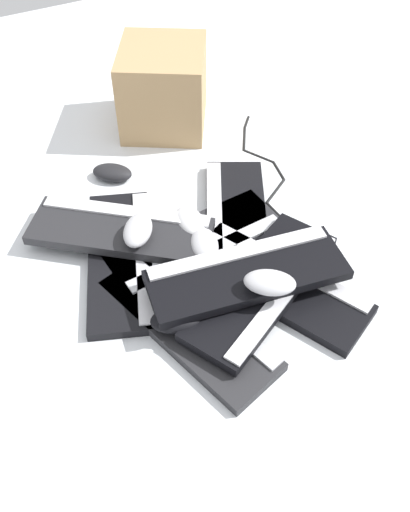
% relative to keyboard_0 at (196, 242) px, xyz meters
% --- Properties ---
extents(ground_plane, '(3.20, 3.20, 0.00)m').
position_rel_keyboard_0_xyz_m(ground_plane, '(-0.16, 0.01, -0.01)').
color(ground_plane, silver).
extents(keyboard_0, '(0.19, 0.45, 0.03)m').
position_rel_keyboard_0_xyz_m(keyboard_0, '(0.00, 0.00, 0.00)').
color(keyboard_0, '#232326').
rests_on(keyboard_0, ground).
extents(keyboard_1, '(0.46, 0.29, 0.03)m').
position_rel_keyboard_0_xyz_m(keyboard_1, '(0.03, 0.18, 0.00)').
color(keyboard_1, black).
rests_on(keyboard_1, ground).
extents(keyboard_2, '(0.46, 0.27, 0.03)m').
position_rel_keyboard_0_xyz_m(keyboard_2, '(-0.21, 0.12, 0.00)').
color(keyboard_2, '#232326').
rests_on(keyboard_2, ground).
extents(keyboard_3, '(0.46, 0.33, 0.03)m').
position_rel_keyboard_0_xyz_m(keyboard_3, '(-0.20, -0.11, 0.00)').
color(keyboard_3, black).
rests_on(keyboard_3, ground).
extents(keyboard_4, '(0.46, 0.33, 0.03)m').
position_rel_keyboard_0_xyz_m(keyboard_4, '(0.03, -0.12, 0.00)').
color(keyboard_4, black).
rests_on(keyboard_4, ground).
extents(keyboard_5, '(0.34, 0.46, 0.03)m').
position_rel_keyboard_0_xyz_m(keyboard_5, '(-0.21, -0.06, 0.03)').
color(keyboard_5, black).
rests_on(keyboard_5, keyboard_3).
extents(keyboard_6, '(0.39, 0.44, 0.03)m').
position_rel_keyboard_0_xyz_m(keyboard_6, '(0.09, 0.16, 0.03)').
color(keyboard_6, '#232326').
rests_on(keyboard_6, keyboard_1).
extents(keyboard_7, '(0.21, 0.46, 0.03)m').
position_rel_keyboard_0_xyz_m(keyboard_7, '(-0.19, -0.03, 0.06)').
color(keyboard_7, black).
rests_on(keyboard_7, keyboard_5).
extents(mouse_0, '(0.10, 0.13, 0.04)m').
position_rel_keyboard_0_xyz_m(mouse_0, '(-0.21, 0.15, 0.04)').
color(mouse_0, black).
rests_on(mouse_0, keyboard_2).
extents(mouse_1, '(0.12, 0.13, 0.04)m').
position_rel_keyboard_0_xyz_m(mouse_1, '(0.33, 0.09, 0.01)').
color(mouse_1, black).
rests_on(mouse_1, ground).
extents(mouse_2, '(0.11, 0.07, 0.04)m').
position_rel_keyboard_0_xyz_m(mouse_2, '(0.04, -0.00, 0.04)').
color(mouse_2, silver).
rests_on(mouse_2, keyboard_0).
extents(mouse_3, '(0.13, 0.10, 0.04)m').
position_rel_keyboard_0_xyz_m(mouse_3, '(-0.05, 0.00, 0.04)').
color(mouse_3, '#B7B7BC').
rests_on(mouse_3, keyboard_0).
extents(mouse_4, '(0.12, 0.13, 0.04)m').
position_rel_keyboard_0_xyz_m(mouse_4, '(-0.26, -0.05, 0.10)').
color(mouse_4, '#B7B7BC').
rests_on(mouse_4, keyboard_7).
extents(mouse_5, '(0.13, 0.12, 0.04)m').
position_rel_keyboard_0_xyz_m(mouse_5, '(0.04, 0.13, 0.07)').
color(mouse_5, '#B7B7BC').
rests_on(mouse_5, keyboard_6).
extents(cable_0, '(0.77, 0.30, 0.01)m').
position_rel_keyboard_0_xyz_m(cable_0, '(0.04, -0.25, -0.01)').
color(cable_0, black).
rests_on(cable_0, ground).
extents(cardboard_box, '(0.34, 0.33, 0.24)m').
position_rel_keyboard_0_xyz_m(cardboard_box, '(0.51, -0.14, 0.11)').
color(cardboard_box, tan).
rests_on(cardboard_box, ground).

